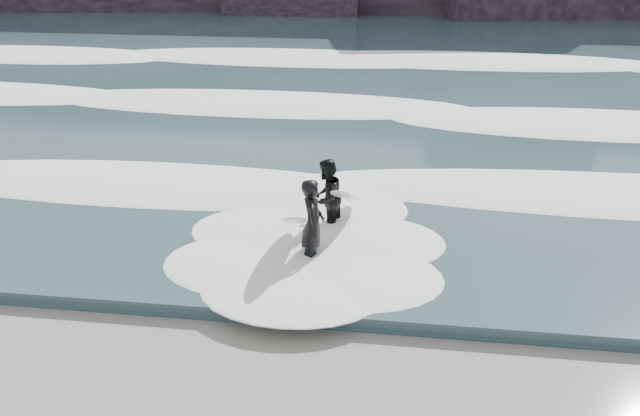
# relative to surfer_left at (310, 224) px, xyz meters

# --- Properties ---
(sea) EXTENTS (90.00, 52.00, 0.30)m
(sea) POSITION_rel_surfer_left_xyz_m (1.44, 23.77, -0.84)
(sea) COLOR #284047
(sea) RESTS_ON ground
(foam_near) EXTENTS (60.00, 3.20, 0.20)m
(foam_near) POSITION_rel_surfer_left_xyz_m (1.44, 3.77, -0.59)
(foam_near) COLOR white
(foam_near) RESTS_ON sea
(foam_mid) EXTENTS (60.00, 4.00, 0.24)m
(foam_mid) POSITION_rel_surfer_left_xyz_m (1.44, 10.77, -0.57)
(foam_mid) COLOR white
(foam_mid) RESTS_ON sea
(foam_far) EXTENTS (60.00, 4.80, 0.30)m
(foam_far) POSITION_rel_surfer_left_xyz_m (1.44, 19.77, -0.54)
(foam_far) COLOR white
(foam_far) RESTS_ON sea
(surfer_left) EXTENTS (1.10, 1.89, 1.96)m
(surfer_left) POSITION_rel_surfer_left_xyz_m (0.00, 0.00, 0.00)
(surfer_left) COLOR black
(surfer_left) RESTS_ON ground
(surfer_right) EXTENTS (1.23, 2.00, 1.82)m
(surfer_right) POSITION_rel_surfer_left_xyz_m (0.21, 1.51, -0.07)
(surfer_right) COLOR black
(surfer_right) RESTS_ON ground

